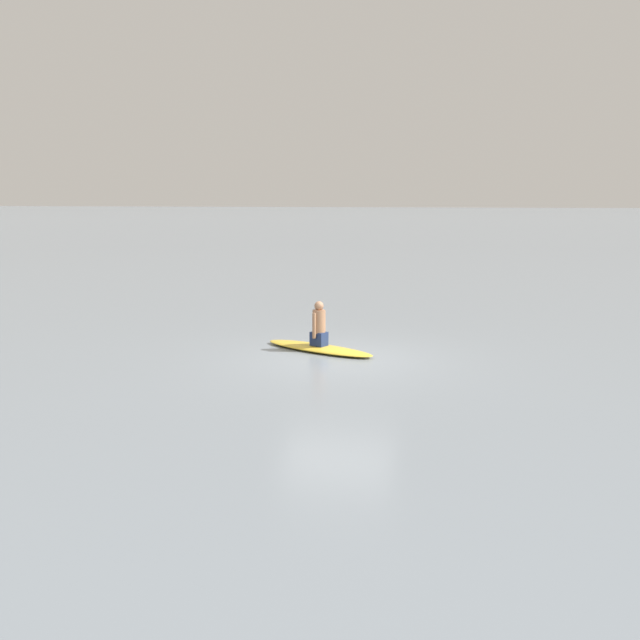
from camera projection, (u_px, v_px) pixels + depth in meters
ground_plane at (338, 359)px, 16.16m from camera, size 400.00×400.00×0.00m
surfboard at (319, 348)px, 17.03m from camera, size 2.02×3.02×0.12m
person_paddler at (319, 326)px, 16.94m from camera, size 0.45×0.44×1.05m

